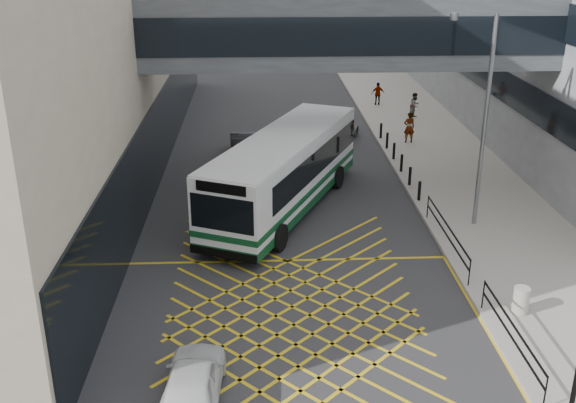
{
  "coord_description": "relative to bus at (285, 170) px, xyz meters",
  "views": [
    {
      "loc": [
        -1.02,
        -18.23,
        11.49
      ],
      "look_at": [
        0.0,
        4.0,
        2.6
      ],
      "focal_mm": 42.0,
      "sensor_mm": 36.0,
      "label": 1
    }
  ],
  "objects": [
    {
      "name": "pedestrian_b",
      "position": [
        9.16,
        15.06,
        -0.85
      ],
      "size": [
        0.9,
        0.86,
        1.61
      ],
      "primitive_type": "imported",
      "rotation": [
        0.0,
        0.0,
        0.69
      ],
      "color": "gray",
      "rests_on": "pavement"
    },
    {
      "name": "box_junction",
      "position": [
        -0.15,
        -9.67,
        -1.82
      ],
      "size": [
        12.0,
        9.0,
        0.01
      ],
      "color": "gold",
      "rests_on": "ground"
    },
    {
      "name": "car_white",
      "position": [
        -2.98,
        -13.32,
        -1.17
      ],
      "size": [
        1.85,
        4.15,
        1.3
      ],
      "primitive_type": "imported",
      "rotation": [
        0.0,
        0.0,
        3.1
      ],
      "color": "white",
      "rests_on": "ground"
    },
    {
      "name": "skybridge",
      "position": [
        2.85,
        2.33,
        5.68
      ],
      "size": [
        20.0,
        4.1,
        3.0
      ],
      "color": "#4A4F54",
      "rests_on": "ground"
    },
    {
      "name": "bollards",
      "position": [
        6.1,
        5.33,
        -1.21
      ],
      "size": [
        0.14,
        10.14,
        0.9
      ],
      "color": "black",
      "rests_on": "pavement"
    },
    {
      "name": "street_lamp",
      "position": [
        7.62,
        -2.43,
        3.25
      ],
      "size": [
        1.96,
        0.54,
        8.62
      ],
      "rotation": [
        0.0,
        0.0,
        0.16
      ],
      "color": "slate",
      "rests_on": "pavement"
    },
    {
      "name": "pedestrian_c",
      "position": [
        7.33,
        18.63,
        -0.87
      ],
      "size": [
        0.94,
        0.46,
        1.58
      ],
      "primitive_type": "imported",
      "rotation": [
        0.0,
        0.0,
        3.16
      ],
      "color": "gray",
      "rests_on": "pavement"
    },
    {
      "name": "kerb_railings",
      "position": [
        6.0,
        -7.89,
        -0.94
      ],
      "size": [
        0.05,
        12.54,
        1.0
      ],
      "color": "black",
      "rests_on": "pavement"
    },
    {
      "name": "bus",
      "position": [
        0.0,
        0.0,
        0.0
      ],
      "size": [
        7.5,
        12.19,
        3.4
      ],
      "rotation": [
        0.0,
        0.0,
        -0.42
      ],
      "color": "white",
      "rests_on": "ground"
    },
    {
      "name": "litter_bin",
      "position": [
        7.12,
        -9.51,
        -1.22
      ],
      "size": [
        0.51,
        0.51,
        0.89
      ],
      "primitive_type": "cylinder",
      "color": "#ADA89E",
      "rests_on": "pavement"
    },
    {
      "name": "pedestrian_a",
      "position": [
        7.56,
        9.4,
        -0.78
      ],
      "size": [
        0.75,
        0.57,
        1.77
      ],
      "primitive_type": "imported",
      "rotation": [
        0.0,
        0.0,
        3.23
      ],
      "color": "gray",
      "rests_on": "pavement"
    },
    {
      "name": "ground",
      "position": [
        -0.15,
        -9.67,
        -1.82
      ],
      "size": [
        120.0,
        120.0,
        0.0
      ],
      "primitive_type": "plane",
      "color": "#333335"
    },
    {
      "name": "pavement",
      "position": [
        8.85,
        5.33,
        -1.74
      ],
      "size": [
        6.0,
        54.0,
        0.16
      ],
      "primitive_type": "cube",
      "color": "#9F9A91",
      "rests_on": "ground"
    },
    {
      "name": "car_silver",
      "position": [
        3.47,
        10.27,
        -1.15
      ],
      "size": [
        3.39,
        4.71,
        1.35
      ],
      "primitive_type": "imported",
      "rotation": [
        0.0,
        0.0,
        2.74
      ],
      "color": "gray",
      "rests_on": "ground"
    },
    {
      "name": "car_dark",
      "position": [
        -1.9,
        7.5,
        -1.08
      ],
      "size": [
        2.1,
        4.81,
        1.48
      ],
      "primitive_type": "imported",
      "rotation": [
        0.0,
        0.0,
        3.2
      ],
      "color": "black",
      "rests_on": "ground"
    }
  ]
}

